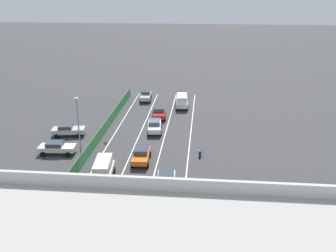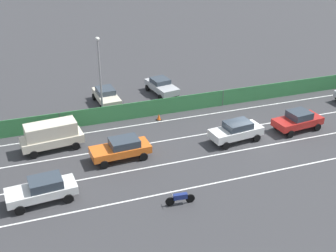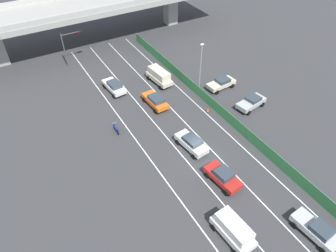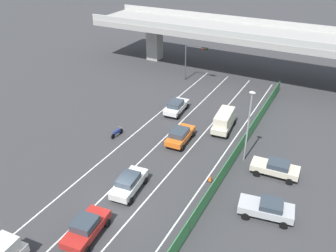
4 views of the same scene
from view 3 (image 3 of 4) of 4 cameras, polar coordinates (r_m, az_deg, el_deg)
The scene contains 20 objects.
ground_plane at distance 36.70m, azimuth 5.59°, elevation -5.21°, with size 300.00×300.00×0.00m, color #38383A.
lane_line_left_edge at distance 39.15m, azimuth -6.48°, elevation -1.66°, with size 0.14×49.80×0.01m, color silver.
lane_line_mid_left at distance 40.23m, azimuth -2.02°, elevation 0.02°, with size 0.14×49.80×0.01m, color silver.
lane_line_mid_right at distance 41.57m, azimuth 2.19°, elevation 1.60°, with size 0.14×49.80×0.01m, color silver.
lane_line_right_edge at distance 43.15m, azimuth 6.11°, elevation 3.07°, with size 0.14×49.80×0.01m, color silver.
elevated_overpass at distance 59.62m, azimuth -13.93°, elevation 20.11°, with size 50.61×9.93×7.84m.
green_fence at distance 43.37m, azimuth 7.66°, elevation 4.43°, with size 0.10×45.90×1.57m.
car_taxi_orange at distance 43.03m, azimuth -2.30°, elevation 4.67°, with size 2.21×4.56×1.61m.
car_sedan_white at distance 46.50m, azimuth -9.77°, elevation 7.15°, with size 2.26×4.57×1.64m.
car_sedan_red at distance 33.69m, azimuth 9.98°, elevation -8.99°, with size 2.43×4.41×1.68m.
car_hatchback_white at distance 36.71m, azimuth 4.31°, elevation -3.03°, with size 2.34×4.50×1.68m.
car_sedan_silver at distance 32.48m, azimuth 25.39°, elevation -16.70°, with size 2.22×4.55×1.67m.
car_van_cream at distance 47.58m, azimuth -1.63°, elevation 9.14°, with size 2.38×4.89×2.23m.
car_van_white at distance 29.85m, azimuth 11.78°, elevation -17.90°, with size 2.30×4.41×2.16m.
motorcycle at distance 39.69m, azimuth -9.41°, elevation -0.43°, with size 0.60×1.95×0.93m.
parked_wagon_silver at distance 44.21m, azimuth 14.92°, elevation 4.22°, with size 4.55×2.57×1.56m.
parked_sedan_cream at distance 47.24m, azimuth 9.69°, elevation 7.70°, with size 4.47×2.22×1.54m.
traffic_light at distance 53.35m, azimuth -17.32°, elevation 14.36°, with size 3.52×0.41×5.62m.
street_lamp at distance 44.23m, azimuth 5.96°, elevation 11.20°, with size 0.60×0.36×7.52m.
traffic_cone at distance 42.62m, azimuth 7.22°, elevation 2.88°, with size 0.47×0.47×0.61m.
Camera 3 is at (-15.80, -20.00, 26.41)m, focal length 33.57 mm.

